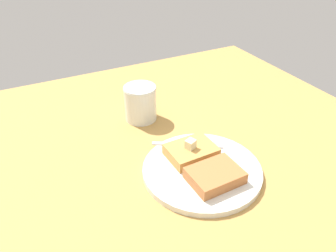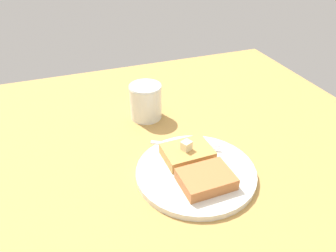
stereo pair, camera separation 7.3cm
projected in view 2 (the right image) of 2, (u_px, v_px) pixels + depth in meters
The scene contains 7 objects.
table_surface at pixel (179, 163), 71.20cm from camera, with size 105.35×105.35×1.98cm, color #B48745.
plate at pixel (196, 172), 66.12cm from camera, with size 24.22×24.22×1.30cm.
toast_slice_left at pixel (187, 153), 68.46cm from camera, with size 7.56×9.91×2.42cm, color #C38E47.
toast_slice_middle at pixel (206, 179), 61.83cm from camera, with size 7.56×9.91×2.42cm, color #B36C3A.
butter_pat_primary at pixel (186, 146), 66.99cm from camera, with size 1.94×1.74×1.94cm, color beige.
fork at pixel (190, 146), 72.15cm from camera, with size 8.99×14.70×0.36cm.
syrup_jar at pixel (146, 103), 82.98cm from camera, with size 8.16×8.16×9.02cm.
Camera 2 is at (50.79, -21.16, 46.96)cm, focal length 35.00 mm.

